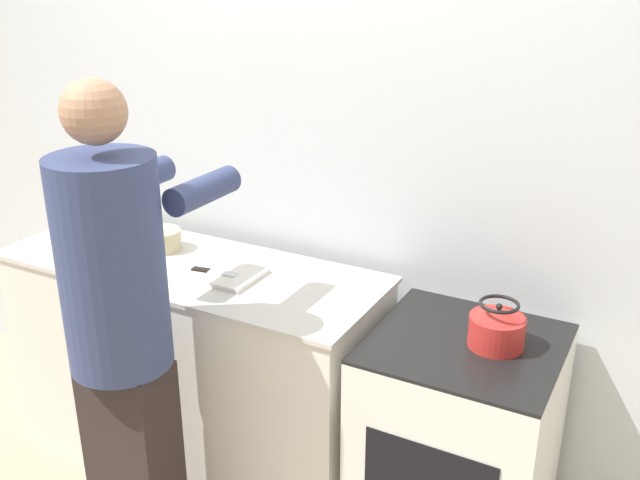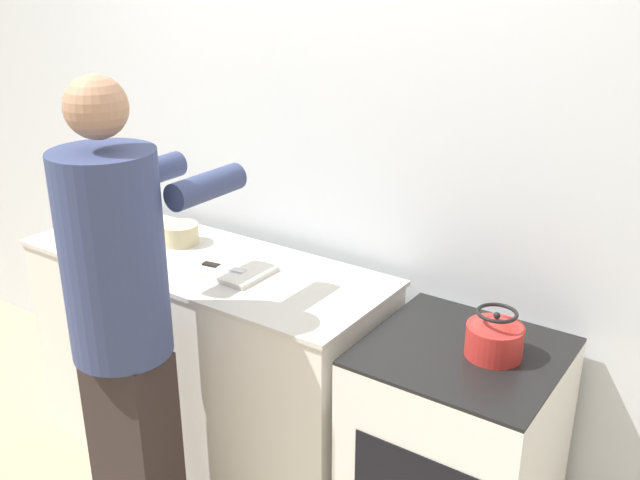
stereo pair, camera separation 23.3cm
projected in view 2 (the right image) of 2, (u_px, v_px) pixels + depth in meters
The scene contains 9 objects.
wall_back at pixel (323, 161), 2.81m from camera, with size 8.00×0.05×2.60m.
counter at pixel (208, 361), 2.99m from camera, with size 1.56×0.58×0.93m.
oven at pixel (454, 463), 2.43m from camera, with size 0.61×0.59×0.88m.
person at pixel (123, 318), 2.34m from camera, with size 0.37×0.61×1.74m.
cutting_board at pixel (232, 269), 2.71m from camera, with size 0.28×0.22×0.02m.
knife at pixel (223, 267), 2.70m from camera, with size 0.18×0.06×0.01m.
kettle at pixel (495, 337), 2.21m from camera, with size 0.18×0.18×0.15m.
bowl_prep at pixel (180, 234), 2.96m from camera, with size 0.15×0.15×0.08m.
canister_jar at pixel (126, 217), 3.08m from camera, with size 0.15×0.15×0.13m.
Camera 2 is at (1.53, -1.59, 2.04)m, focal length 40.00 mm.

